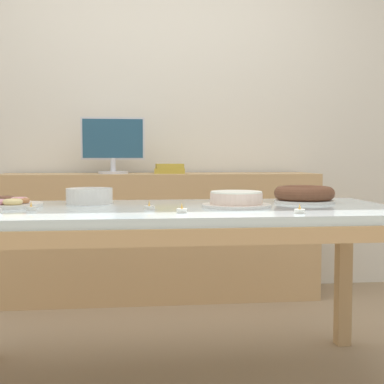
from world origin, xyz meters
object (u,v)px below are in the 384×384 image
Objects in this scene: cake_chocolate_round at (236,200)px; plate_stack at (89,196)px; tealight_left_edge at (31,208)px; tealight_right_edge at (300,211)px; tealight_centre at (149,207)px; pastry_platter at (6,203)px; tealight_near_front at (182,210)px; cake_golden_bundt at (304,194)px; computer_monitor at (113,145)px; book_stack at (170,169)px.

plate_stack is (-0.63, 0.24, 0.01)m from cake_chocolate_round.
tealight_right_edge is at bearing -12.23° from tealight_left_edge.
pastry_platter is at bearing 160.73° from tealight_centre.
tealight_right_edge is at bearing -9.25° from tealight_near_front.
pastry_platter is (-0.97, 0.13, -0.02)m from cake_chocolate_round.
cake_golden_bundt is (0.36, 0.18, 0.01)m from cake_chocolate_round.
computer_monitor reaches higher than pastry_platter.
tealight_near_front is (0.31, -1.63, -0.28)m from computer_monitor.
cake_golden_bundt is 0.99m from plate_stack.
book_stack reaches higher than plate_stack.
tealight_near_front is at bearing -147.40° from cake_golden_bundt.
tealight_near_front and tealight_left_edge have the same top height.
tealight_left_edge is (-0.20, -0.30, -0.02)m from plate_stack.
computer_monitor is at bearing 72.06° from pastry_platter.
tealight_near_front is at bearing -50.15° from plate_stack.
cake_chocolate_round is 0.68m from plate_stack.
book_stack is 1.03× the size of plate_stack.
tealight_near_front is at bearing -140.05° from cake_chocolate_round.
tealight_right_edge is (0.19, -0.28, -0.02)m from cake_chocolate_round.
tealight_left_edge is at bearing -54.05° from pastry_platter.
tealight_centre is at bearing -97.40° from book_stack.
tealight_right_edge is 1.00× the size of tealight_left_edge.
cake_chocolate_round is (0.18, -1.42, -0.10)m from book_stack.
cake_chocolate_round is 0.38m from tealight_centre.
cake_golden_bundt is 6.97× the size of tealight_left_edge.
cake_chocolate_round is at bearing 39.95° from tealight_near_front.
tealight_centre is at bearing 132.43° from tealight_near_front.
cake_golden_bundt is at bearing 69.55° from tealight_right_edge.
book_stack is 1.62m from tealight_left_edge.
tealight_left_edge is (0.14, -0.19, -0.00)m from pastry_platter.
computer_monitor is at bearing 79.33° from tealight_left_edge.
plate_stack reaches higher than cake_chocolate_round.
computer_monitor is at bearing 126.52° from cake_golden_bundt.
computer_monitor is 1.53m from tealight_centre.
pastry_platter is (-1.33, -0.05, -0.02)m from cake_golden_bundt.
pastry_platter is at bearing 172.48° from cake_chocolate_round.
cake_golden_bundt is at bearing 11.37° from tealight_left_edge.
pastry_platter is 0.24m from tealight_left_edge.
book_stack is 1.26m from plate_stack.
book_stack is 1.52m from pastry_platter.
plate_stack is at bearing 18.22° from pastry_platter.
cake_chocolate_round is at bearing -82.86° from book_stack.
tealight_near_front and tealight_right_edge have the same top height.
cake_chocolate_round reaches higher than tealight_near_front.
computer_monitor is 10.60× the size of tealight_left_edge.
book_stack reaches higher than tealight_near_front.
book_stack reaches higher than cake_golden_bundt.
tealight_left_edge and tealight_centre have the same top height.
cake_golden_bundt reaches higher than tealight_centre.
cake_golden_bundt is at bearing -3.67° from plate_stack.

